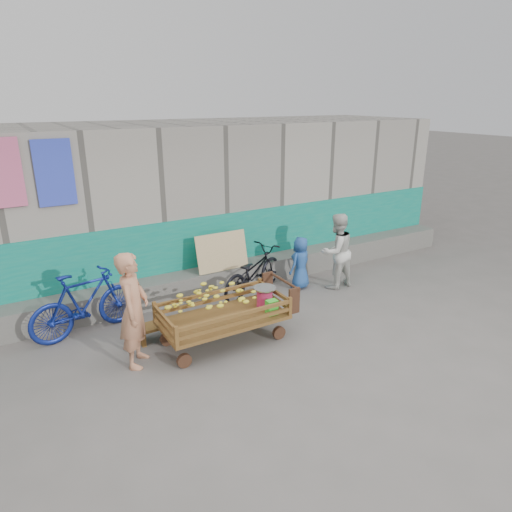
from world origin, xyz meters
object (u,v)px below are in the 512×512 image
bicycle_blue (85,303)px  bicycle_dark (253,272)px  vendor_man (134,310)px  child (300,263)px  banana_cart (221,307)px  bench (167,326)px  woman (336,251)px

bicycle_blue → bicycle_dark: bearing=-101.1°
vendor_man → child: size_ratio=1.59×
banana_cart → bench: (-0.64, 0.59, -0.40)m
bicycle_blue → woman: bearing=-107.5°
child → bicycle_dark: bearing=-30.1°
vendor_man → woman: size_ratio=1.11×
banana_cart → vendor_man: vendor_man is taller
banana_cart → bicycle_blue: size_ratio=1.18×
vendor_man → child: vendor_man is taller
vendor_man → bicycle_blue: bearing=49.7°
bicycle_blue → banana_cart: bearing=-139.7°
child → bicycle_dark: child is taller
woman → child: size_ratio=1.44×
bench → child: size_ratio=0.99×
woman → child: woman is taller
vendor_man → banana_cart: bearing=-63.3°
child → bicycle_blue: size_ratio=0.59×
banana_cart → bench: 0.96m
vendor_man → bicycle_dark: size_ratio=0.96×
woman → bicycle_blue: size_ratio=0.85×
bench → bicycle_blue: 1.29m
bicycle_dark → bicycle_blue: bearing=65.9°
bench → woman: woman is taller
child → bicycle_blue: bearing=-21.2°
child → banana_cart: bearing=8.3°
bicycle_dark → bicycle_blue: 2.96m
bench → child: (2.87, 0.53, 0.32)m
child → woman: bearing=134.4°
bench → bicycle_dark: 2.09m
bicycle_blue → vendor_man: bearing=-172.4°
banana_cart → woman: woman is taller
bench → bicycle_dark: bearing=20.5°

